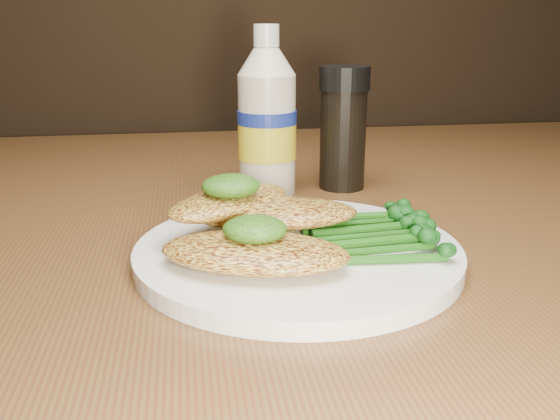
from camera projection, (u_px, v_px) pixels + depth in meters
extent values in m
cylinder|color=white|center=(298.00, 253.00, 0.46)|extent=(0.24, 0.24, 0.01)
ellipsoid|color=gold|center=(255.00, 252.00, 0.42)|extent=(0.15, 0.11, 0.02)
ellipsoid|color=gold|center=(275.00, 213.00, 0.47)|extent=(0.13, 0.07, 0.02)
ellipsoid|color=gold|center=(230.00, 202.00, 0.48)|extent=(0.12, 0.12, 0.02)
ellipsoid|color=black|center=(255.00, 229.00, 0.41)|extent=(0.05, 0.05, 0.02)
ellipsoid|color=black|center=(231.00, 186.00, 0.47)|extent=(0.05, 0.05, 0.02)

